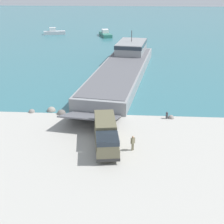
# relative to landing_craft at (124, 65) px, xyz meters

# --- Properties ---
(ground_plane) EXTENTS (240.00, 240.00, 0.00)m
(ground_plane) POSITION_rel_landing_craft_xyz_m (-1.32, -27.69, -1.56)
(ground_plane) COLOR #A8A59E
(water_surface) EXTENTS (240.00, 180.00, 0.01)m
(water_surface) POSITION_rel_landing_craft_xyz_m (-1.32, 69.58, -1.56)
(water_surface) COLOR #336B75
(water_surface) RESTS_ON ground_plane
(landing_craft) EXTENTS (13.33, 42.51, 6.80)m
(landing_craft) POSITION_rel_landing_craft_xyz_m (0.00, 0.00, 0.00)
(landing_craft) COLOR gray
(landing_craft) RESTS_ON ground_plane
(military_truck) EXTENTS (3.47, 8.01, 2.85)m
(military_truck) POSITION_rel_landing_craft_xyz_m (-0.98, -29.25, -0.00)
(military_truck) COLOR #6B664C
(military_truck) RESTS_ON ground_plane
(soldier_on_ramp) EXTENTS (0.48, 0.48, 1.73)m
(soldier_on_ramp) POSITION_rel_landing_craft_xyz_m (1.98, -29.85, -0.56)
(soldier_on_ramp) COLOR #6B664C
(soldier_on_ramp) RESTS_ON ground_plane
(moored_boat_a) EXTENTS (4.96, 8.47, 2.11)m
(moored_boat_a) POSITION_rel_landing_craft_xyz_m (-7.21, 41.88, -0.86)
(moored_boat_a) COLOR #2D7060
(moored_boat_a) RESTS_ON ground_plane
(moored_boat_b) EXTENTS (7.25, 3.69, 2.25)m
(moored_boat_b) POSITION_rel_landing_craft_xyz_m (-24.47, 44.22, -0.81)
(moored_boat_b) COLOR #B7BABF
(moored_boat_b) RESTS_ON ground_plane
(mooring_bollard) EXTENTS (0.34, 0.34, 0.94)m
(mooring_bollard) POSITION_rel_landing_craft_xyz_m (6.46, -21.20, -1.05)
(mooring_bollard) COLOR #333338
(mooring_bollard) RESTS_ON ground_plane
(shoreline_rock_a) EXTENTS (0.88, 0.88, 0.88)m
(shoreline_rock_a) POSITION_rel_landing_craft_xyz_m (-12.14, -20.31, -1.56)
(shoreline_rock_a) COLOR gray
(shoreline_rock_a) RESTS_ON ground_plane
(shoreline_rock_b) EXTENTS (0.83, 0.83, 0.83)m
(shoreline_rock_b) POSITION_rel_landing_craft_xyz_m (7.06, -21.04, -1.56)
(shoreline_rock_b) COLOR gray
(shoreline_rock_b) RESTS_ON ground_plane
(shoreline_rock_c) EXTENTS (1.22, 1.22, 1.22)m
(shoreline_rock_c) POSITION_rel_landing_craft_xyz_m (-9.51, -19.71, -1.56)
(shoreline_rock_c) COLOR gray
(shoreline_rock_c) RESTS_ON ground_plane
(shoreline_rock_d) EXTENTS (1.21, 1.21, 1.21)m
(shoreline_rock_d) POSITION_rel_landing_craft_xyz_m (-7.88, -20.61, -1.56)
(shoreline_rock_d) COLOR #66605B
(shoreline_rock_d) RESTS_ON ground_plane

